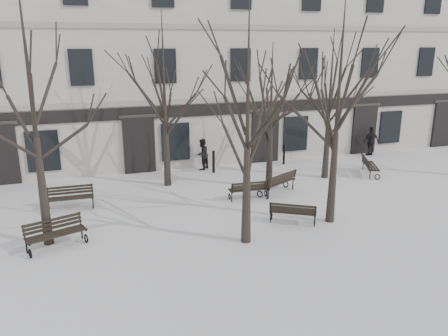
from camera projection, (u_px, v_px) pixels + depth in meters
name	position (u px, v px, depth m)	size (l,w,h in m)	color
ground	(261.00, 221.00, 16.59)	(100.00, 100.00, 0.00)	white
building	(182.00, 60.00, 26.90)	(40.40, 10.20, 11.40)	beige
tree_0	(29.00, 79.00, 13.24)	(6.10, 6.10, 8.72)	black
tree_1	(248.00, 99.00, 13.54)	(5.44, 5.44, 7.77)	black
tree_2	(339.00, 87.00, 15.18)	(5.65, 5.65, 8.06)	black
tree_4	(164.00, 80.00, 19.41)	(5.54, 5.54, 7.91)	black
tree_5	(271.00, 99.00, 19.34)	(4.60, 4.60, 6.57)	black
tree_6	(331.00, 87.00, 20.73)	(5.03, 5.03, 7.19)	black
bench_0	(55.00, 233.00, 14.33)	(2.00, 1.29, 0.96)	black
bench_1	(250.00, 189.00, 18.73)	(1.78, 0.72, 0.88)	black
bench_2	(293.00, 212.00, 16.22)	(1.76, 1.40, 0.86)	black
bench_3	(70.00, 197.00, 17.74)	(1.83, 0.70, 0.91)	black
bench_4	(278.00, 182.00, 19.44)	(2.07, 1.56, 1.01)	black
bench_5	(369.00, 165.00, 22.31)	(1.33, 1.90, 0.92)	black
bollard_a	(214.00, 161.00, 22.57)	(0.15, 0.15, 1.20)	black
bollard_b	(284.00, 154.00, 24.16)	(0.15, 0.15, 1.15)	black
pedestrian_b	(202.00, 169.00, 23.36)	(0.81, 0.63, 1.66)	black
pedestrian_c	(370.00, 155.00, 26.25)	(1.01, 0.42, 1.73)	black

